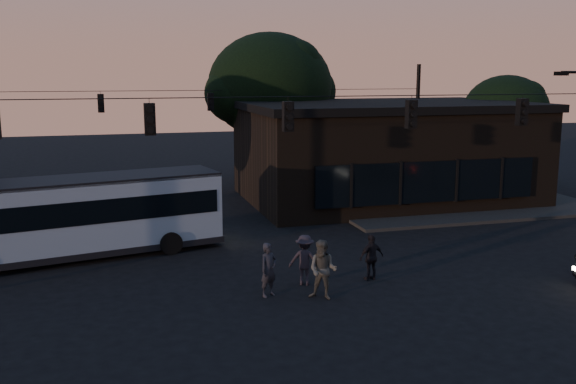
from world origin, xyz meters
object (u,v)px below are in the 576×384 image
object	(u,v)px
building	(385,151)
pedestrian_b	(323,270)
pedestrian_d	(305,260)
pedestrian_a	(269,270)
bus	(77,214)
pedestrian_c	(371,257)

from	to	relation	value
building	pedestrian_b	size ratio (longest dim) A/B	8.16
pedestrian_b	pedestrian_d	xyz separation A→B (m)	(-0.12, 1.49, -0.09)
building	pedestrian_a	distance (m)	17.11
bus	pedestrian_b	bearing A→B (deg)	-54.57
pedestrian_a	bus	bearing A→B (deg)	105.09
building	pedestrian_a	world-z (taller)	building
pedestrian_d	pedestrian_c	bearing A→B (deg)	-156.78
building	pedestrian_b	world-z (taller)	building
pedestrian_c	pedestrian_a	bearing A→B (deg)	-2.91
building	bus	xyz separation A→B (m)	(-16.05, -7.49, -0.98)
building	pedestrian_c	xyz separation A→B (m)	(-6.36, -13.07, -1.90)
pedestrian_c	bus	bearing A→B (deg)	-41.85
pedestrian_d	pedestrian_a	bearing A→B (deg)	55.50
building	pedestrian_c	bearing A→B (deg)	-115.94
pedestrian_c	pedestrian_d	distance (m)	2.33
bus	pedestrian_c	world-z (taller)	bus
bus	pedestrian_b	size ratio (longest dim) A/B	5.95
building	pedestrian_a	size ratio (longest dim) A/B	8.89
pedestrian_a	pedestrian_d	xyz separation A→B (m)	(1.44, 0.77, -0.02)
building	pedestrian_a	xyz separation A→B (m)	(-10.12, -13.67, -1.84)
pedestrian_b	pedestrian_d	size ratio (longest dim) A/B	1.11
pedestrian_a	pedestrian_c	distance (m)	3.81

